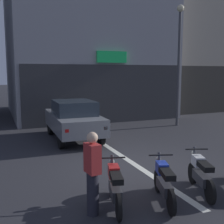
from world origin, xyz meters
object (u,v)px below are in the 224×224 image
car_grey_crossing_near (74,119)px  person_by_motorcycles (93,173)px  street_lamp (179,53)px  motorcycle_red_row_leftmost (115,185)px  motorcycle_white_row_centre (201,174)px  motorcycle_blue_row_left_mid (164,182)px

car_grey_crossing_near → person_by_motorcycles: (-1.30, -6.40, -0.03)m
street_lamp → motorcycle_red_row_leftmost: 10.42m
motorcycle_white_row_centre → person_by_motorcycles: bearing=-178.8°
car_grey_crossing_near → motorcycle_blue_row_left_mid: (0.31, -6.45, -0.43)m
car_grey_crossing_near → motorcycle_white_row_centre: (1.37, -6.35, -0.43)m
motorcycle_red_row_leftmost → car_grey_crossing_near: bearing=83.1°
motorcycle_red_row_leftmost → street_lamp: bearing=47.8°
car_grey_crossing_near → motorcycle_red_row_leftmost: (-0.76, -6.24, -0.43)m
car_grey_crossing_near → motorcycle_red_row_leftmost: car_grey_crossing_near is taller
street_lamp → motorcycle_red_row_leftmost: bearing=-132.2°
motorcycle_red_row_leftmost → motorcycle_blue_row_left_mid: 1.08m
street_lamp → motorcycle_white_row_centre: bearing=-121.3°
motorcycle_red_row_leftmost → motorcycle_blue_row_left_mid: bearing=-11.2°
person_by_motorcycles → motorcycle_blue_row_left_mid: bearing=-1.8°
street_lamp → motorcycle_red_row_leftmost: size_ratio=3.78×
person_by_motorcycles → motorcycle_red_row_leftmost: bearing=16.7°
motorcycle_red_row_leftmost → motorcycle_blue_row_left_mid: size_ratio=1.01×
motorcycle_blue_row_left_mid → person_by_motorcycles: bearing=178.2°
car_grey_crossing_near → motorcycle_blue_row_left_mid: bearing=-87.3°
motorcycle_red_row_leftmost → motorcycle_blue_row_left_mid: (1.06, -0.21, 0.00)m
car_grey_crossing_near → motorcycle_blue_row_left_mid: 6.47m
car_grey_crossing_near → street_lamp: street_lamp is taller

